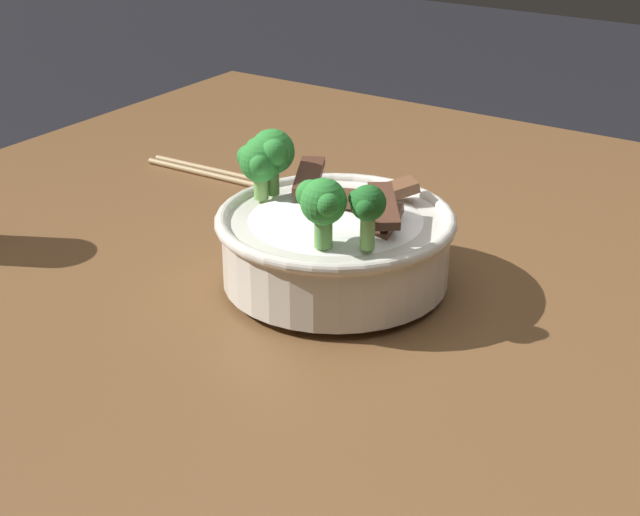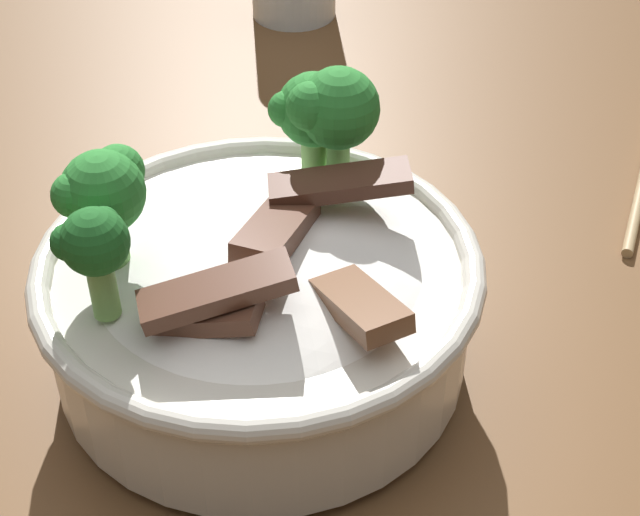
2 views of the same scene
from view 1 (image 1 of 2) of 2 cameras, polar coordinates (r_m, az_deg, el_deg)
dining_table at (r=0.97m, az=7.81°, el=-7.76°), size 1.36×1.05×0.75m
rice_bowl at (r=0.88m, az=0.79°, el=1.26°), size 0.22×0.22×0.14m
chopsticks_pair at (r=1.18m, az=-5.81°, el=4.91°), size 0.22×0.03×0.01m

